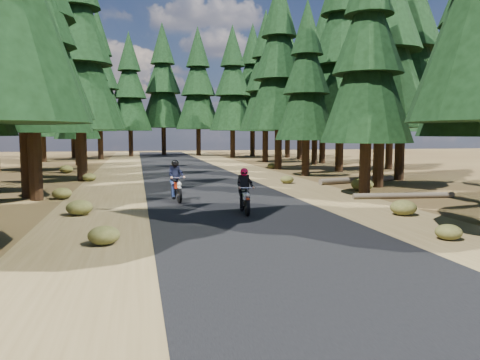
# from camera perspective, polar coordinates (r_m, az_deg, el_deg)

# --- Properties ---
(ground) EXTENTS (120.00, 120.00, 0.00)m
(ground) POSITION_cam_1_polar(r_m,az_deg,el_deg) (14.21, 1.31, -5.00)
(ground) COLOR #483219
(ground) RESTS_ON ground
(road) EXTENTS (6.00, 100.00, 0.01)m
(road) POSITION_cam_1_polar(r_m,az_deg,el_deg) (19.04, -2.27, -2.26)
(road) COLOR black
(road) RESTS_ON ground
(shoulder_l) EXTENTS (3.20, 100.00, 0.01)m
(shoulder_l) POSITION_cam_1_polar(r_m,az_deg,el_deg) (18.79, -16.23, -2.60)
(shoulder_l) COLOR brown
(shoulder_l) RESTS_ON ground
(shoulder_r) EXTENTS (3.20, 100.00, 0.01)m
(shoulder_r) POSITION_cam_1_polar(r_m,az_deg,el_deg) (20.35, 10.59, -1.85)
(shoulder_r) COLOR brown
(shoulder_r) RESTS_ON ground
(pine_forest) EXTENTS (34.59, 55.08, 16.32)m
(pine_forest) POSITION_cam_1_polar(r_m,az_deg,el_deg) (35.16, -7.12, 14.22)
(pine_forest) COLOR black
(pine_forest) RESTS_ON ground
(log_near) EXTENTS (4.95, 1.71, 0.32)m
(log_near) POSITION_cam_1_polar(r_m,az_deg,el_deg) (25.97, 14.16, 0.03)
(log_near) COLOR #4C4233
(log_near) RESTS_ON ground
(log_far) EXTENTS (4.28, 0.69, 0.24)m
(log_far) POSITION_cam_1_polar(r_m,az_deg,el_deg) (20.19, 19.36, -1.80)
(log_far) COLOR #4C4233
(log_far) RESTS_ON ground
(understory_shrubs) EXTENTS (15.77, 31.34, 0.62)m
(understory_shrubs) POSITION_cam_1_polar(r_m,az_deg,el_deg) (19.97, -1.49, -1.19)
(understory_shrubs) COLOR #474C1E
(understory_shrubs) RESTS_ON ground
(rider_lead) EXTENTS (0.63, 1.70, 1.49)m
(rider_lead) POSITION_cam_1_polar(r_m,az_deg,el_deg) (15.42, 0.59, -2.26)
(rider_lead) COLOR white
(rider_lead) RESTS_ON road
(rider_follow) EXTENTS (0.75, 1.86, 1.61)m
(rider_follow) POSITION_cam_1_polar(r_m,az_deg,el_deg) (18.36, -7.78, -0.92)
(rider_follow) COLOR #A2230A
(rider_follow) RESTS_ON road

